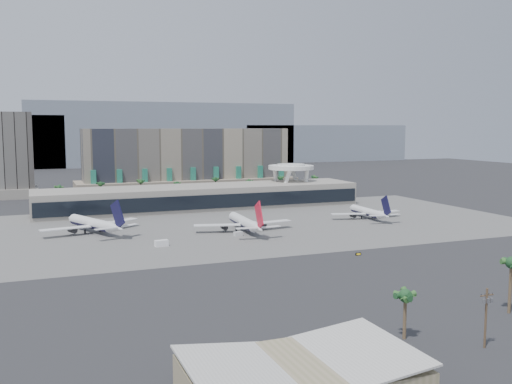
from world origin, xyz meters
name	(u,v)px	position (x,y,z in m)	size (l,w,h in m)	color
ground	(288,250)	(0.00, 0.00, 0.00)	(900.00, 900.00, 0.00)	#232326
apron_pad	(236,225)	(0.00, 55.00, 0.03)	(260.00, 130.00, 0.06)	#5B5B59
mountain_ridge	(136,139)	(27.88, 470.00, 29.89)	(680.00, 60.00, 70.00)	gray
hotel	(188,168)	(10.00, 174.41, 16.81)	(140.00, 30.00, 42.00)	gray
office_tower	(11,160)	(-95.00, 200.00, 22.94)	(30.00, 30.00, 52.00)	black
terminal	(202,196)	(0.00, 109.84, 6.52)	(170.00, 32.50, 14.50)	#A0998C
saucer_structure	(291,170)	(55.00, 116.00, 18.45)	(26.00, 26.00, 21.89)	white
palm_row	(196,182)	(7.00, 145.00, 10.50)	(157.80, 2.80, 13.10)	brown
hangar_left	(301,380)	(-45.00, -102.00, 3.20)	(36.65, 22.60, 7.55)	#908660
utility_pole	(486,313)	(-2.00, -96.09, 7.14)	(3.20, 0.85, 12.00)	#4C3826
airliner_left	(93,223)	(-60.75, 58.13, 3.89)	(40.71, 41.93, 15.43)	white
airliner_centre	(245,222)	(-2.17, 38.58, 3.81)	(42.49, 43.80, 15.11)	white
airliner_right	(368,212)	(63.26, 47.96, 3.25)	(36.23, 37.33, 12.88)	white
service_vehicle_a	(162,243)	(-40.62, 21.64, 1.16)	(4.74, 2.32, 2.32)	white
service_vehicle_b	(238,234)	(-8.01, 30.15, 0.85)	(3.32, 1.90, 1.71)	silver
taxiway_sign	(358,254)	(18.04, -17.07, 0.46)	(2.06, 0.42, 0.93)	black
near_palm_a	(405,302)	(-13.79, -86.26, 7.67)	(6.00, 6.00, 10.47)	brown
near_palm_b	(511,269)	(18.78, -81.65, 10.53)	(6.00, 6.00, 13.40)	brown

